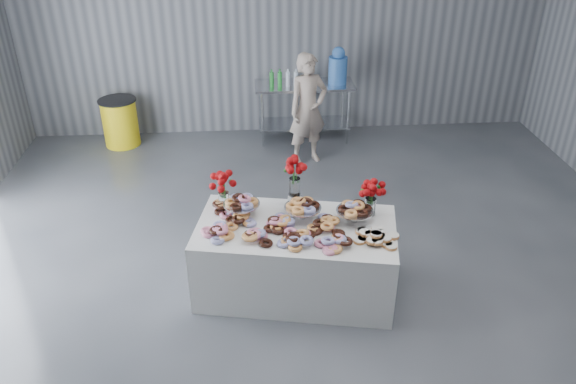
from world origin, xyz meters
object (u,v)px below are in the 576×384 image
object	(u,v)px
prep_table	(304,101)
person	(308,109)
display_table	(296,258)
water_jug	(338,67)
trash_barrel	(120,122)

from	to	relation	value
prep_table	person	world-z (taller)	person
display_table	water_jug	bearing A→B (deg)	75.35
water_jug	person	xyz separation A→B (m)	(-0.53, -0.79, -0.35)
person	water_jug	bearing A→B (deg)	33.80
display_table	person	bearing A→B (deg)	81.55
water_jug	trash_barrel	world-z (taller)	water_jug
display_table	water_jug	distance (m)	3.87
person	display_table	bearing A→B (deg)	-120.60
water_jug	person	bearing A→B (deg)	-124.05
prep_table	water_jug	distance (m)	0.73
person	trash_barrel	xyz separation A→B (m)	(-2.79, 0.79, -0.43)
water_jug	person	world-z (taller)	person
display_table	person	world-z (taller)	person
trash_barrel	person	bearing A→B (deg)	-15.72
display_table	water_jug	xyz separation A→B (m)	(0.96, 3.67, 0.77)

